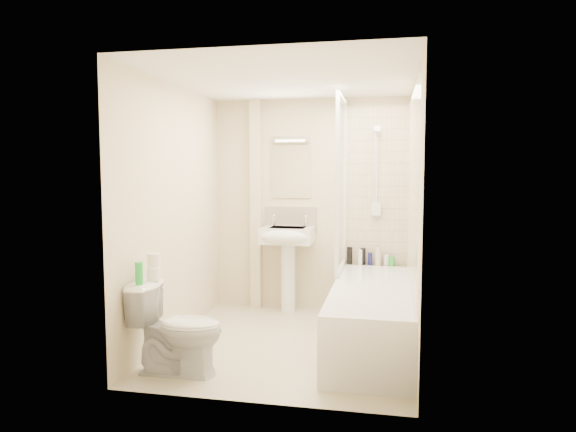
# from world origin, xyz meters

# --- Properties ---
(floor) EXTENTS (2.50, 2.50, 0.00)m
(floor) POSITION_xyz_m (0.00, 0.00, 0.00)
(floor) COLOR beige
(floor) RESTS_ON ground
(wall_back) EXTENTS (2.20, 0.02, 2.40)m
(wall_back) POSITION_xyz_m (0.00, 1.25, 1.20)
(wall_back) COLOR beige
(wall_back) RESTS_ON ground
(wall_left) EXTENTS (0.02, 2.50, 2.40)m
(wall_left) POSITION_xyz_m (-1.10, 0.00, 1.20)
(wall_left) COLOR beige
(wall_left) RESTS_ON ground
(wall_right) EXTENTS (0.02, 2.50, 2.40)m
(wall_right) POSITION_xyz_m (1.10, 0.00, 1.20)
(wall_right) COLOR beige
(wall_right) RESTS_ON ground
(ceiling) EXTENTS (2.20, 2.50, 0.02)m
(ceiling) POSITION_xyz_m (0.00, 0.00, 2.40)
(ceiling) COLOR white
(ceiling) RESTS_ON wall_back
(tile_back) EXTENTS (0.70, 0.01, 1.75)m
(tile_back) POSITION_xyz_m (0.75, 1.24, 1.42)
(tile_back) COLOR beige
(tile_back) RESTS_ON wall_back
(tile_right) EXTENTS (0.01, 2.10, 1.75)m
(tile_right) POSITION_xyz_m (1.09, 0.07, 1.42)
(tile_right) COLOR beige
(tile_right) RESTS_ON wall_right
(pipe_boxing) EXTENTS (0.12, 0.12, 2.40)m
(pipe_boxing) POSITION_xyz_m (-0.62, 1.19, 1.20)
(pipe_boxing) COLOR beige
(pipe_boxing) RESTS_ON ground
(splashback) EXTENTS (0.60, 0.02, 0.30)m
(splashback) POSITION_xyz_m (-0.22, 1.24, 1.03)
(splashback) COLOR beige
(splashback) RESTS_ON wall_back
(mirror) EXTENTS (0.46, 0.01, 0.60)m
(mirror) POSITION_xyz_m (-0.22, 1.24, 1.58)
(mirror) COLOR white
(mirror) RESTS_ON wall_back
(strip_light) EXTENTS (0.42, 0.07, 0.07)m
(strip_light) POSITION_xyz_m (-0.22, 1.22, 1.95)
(strip_light) COLOR silver
(strip_light) RESTS_ON wall_back
(bathtub) EXTENTS (0.70, 2.10, 0.55)m
(bathtub) POSITION_xyz_m (0.75, 0.07, 0.29)
(bathtub) COLOR white
(bathtub) RESTS_ON ground
(shower_screen) EXTENTS (0.04, 0.92, 1.80)m
(shower_screen) POSITION_xyz_m (0.40, 0.80, 1.45)
(shower_screen) COLOR white
(shower_screen) RESTS_ON bathtub
(shower_fixture) EXTENTS (0.10, 0.16, 0.99)m
(shower_fixture) POSITION_xyz_m (0.75, 1.19, 1.55)
(shower_fixture) COLOR white
(shower_fixture) RESTS_ON wall_back
(pedestal_sink) EXTENTS (0.57, 0.51, 1.10)m
(pedestal_sink) POSITION_xyz_m (-0.22, 1.01, 0.77)
(pedestal_sink) COLOR white
(pedestal_sink) RESTS_ON ground
(bottle_black_a) EXTENTS (0.06, 0.06, 0.19)m
(bottle_black_a) POSITION_xyz_m (0.47, 1.16, 0.65)
(bottle_black_a) COLOR black
(bottle_black_a) RESTS_ON bathtub
(bottle_white_a) EXTENTS (0.06, 0.06, 0.17)m
(bottle_white_a) POSITION_xyz_m (0.59, 1.16, 0.64)
(bottle_white_a) COLOR white
(bottle_white_a) RESTS_ON bathtub
(bottle_black_b) EXTENTS (0.06, 0.06, 0.19)m
(bottle_black_b) POSITION_xyz_m (0.61, 1.16, 0.64)
(bottle_black_b) COLOR black
(bottle_black_b) RESTS_ON bathtub
(bottle_blue) EXTENTS (0.05, 0.05, 0.14)m
(bottle_blue) POSITION_xyz_m (0.69, 1.16, 0.62)
(bottle_blue) COLOR navy
(bottle_blue) RESTS_ON bathtub
(bottle_cream) EXTENTS (0.07, 0.07, 0.19)m
(bottle_cream) POSITION_xyz_m (0.78, 1.16, 0.65)
(bottle_cream) COLOR beige
(bottle_cream) RESTS_ON bathtub
(bottle_white_b) EXTENTS (0.05, 0.05, 0.12)m
(bottle_white_b) POSITION_xyz_m (0.87, 1.16, 0.61)
(bottle_white_b) COLOR white
(bottle_white_b) RESTS_ON bathtub
(bottle_green) EXTENTS (0.07, 0.07, 0.10)m
(bottle_green) POSITION_xyz_m (0.93, 1.16, 0.60)
(bottle_green) COLOR green
(bottle_green) RESTS_ON bathtub
(toilet) EXTENTS (0.41, 0.71, 0.72)m
(toilet) POSITION_xyz_m (-0.72, -0.85, 0.36)
(toilet) COLOR white
(toilet) RESTS_ON ground
(toilet_roll_lower) EXTENTS (0.10, 0.10, 0.10)m
(toilet_roll_lower) POSITION_xyz_m (-0.94, -0.79, 0.77)
(toilet_roll_lower) COLOR white
(toilet_roll_lower) RESTS_ON toilet
(toilet_roll_upper) EXTENTS (0.10, 0.10, 0.11)m
(toilet_roll_upper) POSITION_xyz_m (-0.95, -0.77, 0.88)
(toilet_roll_upper) COLOR white
(toilet_roll_upper) RESTS_ON toilet_roll_lower
(green_bottle) EXTENTS (0.06, 0.06, 0.18)m
(green_bottle) POSITION_xyz_m (-0.98, -0.96, 0.81)
(green_bottle) COLOR green
(green_bottle) RESTS_ON toilet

